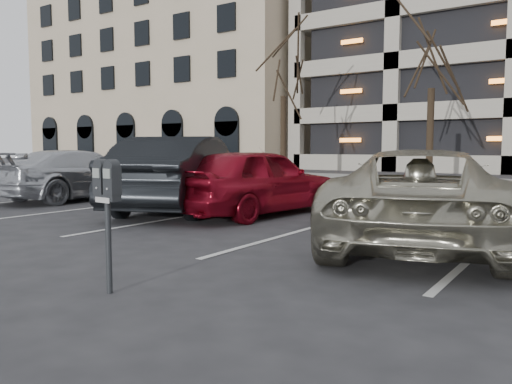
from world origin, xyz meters
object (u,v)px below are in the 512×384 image
object	(u,v)px
parking_meter	(107,193)
car_red	(257,181)
car_dark	(183,174)
tree_b	(433,30)
tree_a	(284,46)
suv_silver	(420,197)
car_silver	(80,175)

from	to	relation	value
parking_meter	car_red	world-z (taller)	car_red
parking_meter	car_dark	distance (m)	6.42
tree_b	parking_meter	distance (m)	18.70
car_red	tree_b	bearing A→B (deg)	-83.37
tree_a	suv_silver	xyz separation A→B (m)	(10.57, -13.75, -5.58)
tree_a	parking_meter	xyz separation A→B (m)	(8.84, -17.88, -5.30)
parking_meter	suv_silver	xyz separation A→B (m)	(1.73, 4.13, -0.28)
tree_a	car_red	distance (m)	15.23
suv_silver	car_dark	world-z (taller)	car_dark
tree_a	car_red	world-z (taller)	tree_a
car_red	car_silver	distance (m)	5.77
suv_silver	car_red	xyz separation A→B (m)	(-3.71, 1.33, 0.02)
tree_a	parking_meter	world-z (taller)	tree_a
tree_a	car_dark	bearing A→B (deg)	-68.28
tree_b	car_red	size ratio (longest dim) A/B	2.05
tree_a	car_dark	distance (m)	14.71
parking_meter	car_dark	size ratio (longest dim) A/B	0.25
tree_a	tree_b	bearing A→B (deg)	0.00
car_dark	car_silver	bearing A→B (deg)	-25.18
suv_silver	car_silver	size ratio (longest dim) A/B	1.16
tree_a	car_silver	xyz separation A→B (m)	(1.09, -12.47, -5.59)
parking_meter	car_red	xyz separation A→B (m)	(-1.99, 5.46, -0.25)
tree_b	suv_silver	distance (m)	15.21
parking_meter	car_dark	world-z (taller)	car_dark
tree_b	parking_meter	bearing A→B (deg)	-84.11
tree_a	car_dark	world-z (taller)	tree_a
tree_a	tree_b	world-z (taller)	tree_a
parking_meter	car_silver	xyz separation A→B (m)	(-7.76, 5.41, -0.29)
tree_a	car_red	xyz separation A→B (m)	(6.86, -12.41, -5.56)
tree_b	suv_silver	xyz separation A→B (m)	(3.57, -13.75, -5.44)
tree_b	car_silver	distance (m)	14.84
tree_a	tree_b	size ratio (longest dim) A/B	1.02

